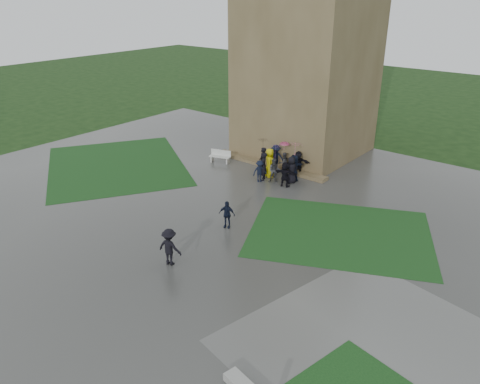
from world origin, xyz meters
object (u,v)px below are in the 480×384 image
Objects in this scene: tower at (309,27)px; bench at (220,156)px; pedestrian_mid at (227,214)px; pedestrian_near at (170,247)px.

tower is 11.32× the size of bench.
tower reaches higher than pedestrian_mid.
bench is (-3.23, -5.89, -8.53)m from tower.
bench is at bearing -118.74° from tower.
tower reaches higher than bench.
pedestrian_mid reaches higher than bench.
tower is at bearing 83.10° from pedestrian_mid.
bench is 1.08× the size of pedestrian_mid.
pedestrian_near is at bearing -77.40° from tower.
pedestrian_mid is at bearing -74.76° from tower.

